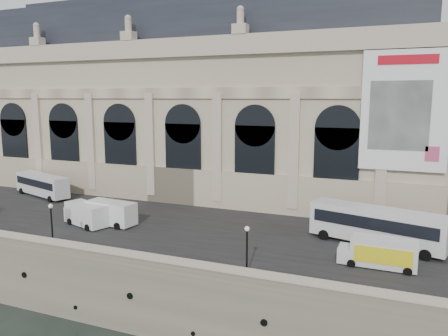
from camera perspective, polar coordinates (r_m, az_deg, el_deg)
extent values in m
plane|color=black|center=(42.59, -14.35, -19.81)|extent=(260.00, 260.00, 0.00)
cube|color=gray|center=(70.72, 2.59, -5.08)|extent=(160.00, 70.00, 6.00)
cube|color=#2D2D2D|center=(51.28, -5.29, -7.17)|extent=(160.00, 24.00, 0.06)
cube|color=gray|center=(40.31, -14.22, -11.27)|extent=(160.00, 1.20, 1.10)
cube|color=#BCB098|center=(40.10, -14.25, -10.47)|extent=(160.00, 1.40, 0.12)
cube|color=beige|center=(67.19, -3.33, 6.26)|extent=(68.00, 18.00, 22.00)
cube|color=#BCB098|center=(60.17, -6.98, -2.31)|extent=(68.60, 0.40, 5.00)
cube|color=#BCB098|center=(59.17, -7.41, 15.30)|extent=(69.00, 0.80, 2.40)
cube|color=#BCB098|center=(58.96, -7.22, 9.67)|extent=(68.00, 0.30, 1.40)
cube|color=#272B34|center=(67.92, -3.44, 18.13)|extent=(64.00, 15.00, 6.00)
cube|color=#272B34|center=(68.55, -3.47, 21.03)|extent=(56.00, 10.00, 1.20)
cube|color=black|center=(77.00, -25.63, 2.38)|extent=(5.20, 0.25, 9.00)
cylinder|color=black|center=(76.66, -25.86, 5.72)|extent=(5.20, 0.25, 5.20)
cube|color=#BCB098|center=(73.20, -23.10, 3.42)|extent=(1.20, 0.50, 14.00)
cube|color=black|center=(69.96, -20.08, 2.13)|extent=(5.20, 0.25, 9.00)
cylinder|color=black|center=(69.59, -20.29, 5.81)|extent=(5.20, 0.25, 5.20)
cube|color=#BCB098|center=(66.51, -16.98, 3.25)|extent=(1.20, 0.50, 14.00)
cube|color=black|center=(63.72, -13.38, 1.79)|extent=(5.20, 0.25, 9.00)
cylinder|color=black|center=(63.31, -13.53, 5.84)|extent=(5.20, 0.25, 5.20)
cube|color=#BCB098|center=(60.74, -9.61, 2.99)|extent=(1.20, 0.50, 14.00)
cube|color=black|center=(58.53, -5.36, 1.36)|extent=(5.20, 0.25, 9.00)
cylinder|color=black|center=(58.09, -5.42, 5.77)|extent=(5.20, 0.25, 5.20)
cube|color=#BCB098|center=(56.17, -0.87, 2.62)|extent=(1.20, 0.50, 14.00)
cube|color=black|center=(54.70, 3.99, 0.83)|extent=(5.20, 0.25, 9.00)
cylinder|color=black|center=(54.23, 4.04, 5.54)|extent=(5.20, 0.25, 5.20)
cube|color=#BCB098|center=(53.11, 9.12, 2.12)|extent=(1.20, 0.50, 14.00)
cube|color=black|center=(52.52, 14.42, 0.21)|extent=(5.20, 0.25, 9.00)
cylinder|color=black|center=(52.02, 14.62, 5.11)|extent=(5.20, 0.25, 5.20)
cube|color=#BCB098|center=(51.84, 19.96, 1.50)|extent=(1.20, 0.50, 14.00)
cube|color=white|center=(51.22, 22.51, 6.89)|extent=(9.00, 0.35, 13.00)
cube|color=#B70C1B|center=(51.15, 22.89, 12.93)|extent=(6.00, 0.06, 1.00)
cube|color=gray|center=(51.04, 21.91, 6.36)|extent=(6.20, 0.06, 7.50)
cube|color=#BE436C|center=(51.46, 25.54, 1.66)|extent=(1.40, 0.06, 1.60)
cube|color=silver|center=(69.23, -22.66, -1.99)|extent=(11.34, 5.62, 2.88)
cube|color=black|center=(74.14, -24.69, -1.20)|extent=(0.73, 2.06, 1.12)
cube|color=black|center=(68.64, -23.57, -1.82)|extent=(9.77, 3.20, 1.02)
cube|color=black|center=(69.71, -21.81, -1.55)|extent=(9.77, 3.20, 1.02)
cylinder|color=black|center=(72.69, -24.94, -2.75)|extent=(0.97, 0.55, 0.93)
cylinder|color=black|center=(73.68, -23.32, -2.49)|extent=(0.97, 0.55, 0.93)
cylinder|color=black|center=(65.35, -21.78, -3.82)|extent=(0.97, 0.55, 0.93)
cylinder|color=black|center=(66.44, -20.02, -3.50)|extent=(0.97, 0.55, 0.93)
cube|color=silver|center=(45.43, 19.29, -7.04)|extent=(13.17, 5.93, 3.34)
cube|color=black|center=(47.58, 11.84, -5.57)|extent=(0.72, 2.41, 1.29)
cube|color=black|center=(44.04, 18.76, -6.94)|extent=(11.46, 3.13, 1.18)
cube|color=black|center=(46.59, 19.84, -6.11)|extent=(11.46, 3.13, 1.18)
cylinder|color=black|center=(46.29, 12.89, -8.53)|extent=(1.12, 0.59, 1.08)
cylinder|color=black|center=(48.66, 14.20, -7.70)|extent=(1.12, 0.59, 1.08)
cylinder|color=black|center=(43.53, 24.79, -10.32)|extent=(1.12, 0.59, 1.08)
cylinder|color=black|center=(46.04, 25.52, -9.32)|extent=(1.12, 0.59, 1.08)
cube|color=white|center=(52.05, -17.51, -5.75)|extent=(6.01, 3.83, 2.39)
cube|color=white|center=(54.00, -18.77, -5.68)|extent=(2.18, 2.56, 1.66)
cube|color=black|center=(54.35, -19.12, -4.98)|extent=(0.64, 1.79, 0.83)
cylinder|color=black|center=(53.26, -19.49, -6.64)|extent=(0.83, 0.49, 0.79)
cylinder|color=black|center=(54.33, -17.50, -6.22)|extent=(0.83, 0.49, 0.79)
cylinder|color=black|center=(50.29, -17.41, -7.46)|extent=(0.83, 0.49, 0.79)
cylinder|color=black|center=(51.42, -15.35, -6.99)|extent=(0.83, 0.49, 0.79)
cube|color=white|center=(51.67, -14.53, -5.64)|extent=(6.11, 2.92, 2.51)
cube|color=white|center=(53.36, -16.39, -5.67)|extent=(1.89, 2.46, 1.75)
cube|color=black|center=(53.63, -16.88, -4.96)|extent=(0.27, 1.96, 0.87)
cylinder|color=black|center=(52.43, -16.87, -6.73)|extent=(0.86, 0.36, 0.83)
cylinder|color=black|center=(54.00, -15.14, -6.18)|extent=(0.86, 0.36, 0.83)
cylinder|color=black|center=(49.90, -13.77, -7.40)|extent=(0.86, 0.36, 0.83)
cylinder|color=black|center=(51.55, -12.06, -6.80)|extent=(0.86, 0.36, 0.83)
cube|color=silver|center=(40.31, 20.13, -10.30)|extent=(5.40, 2.15, 2.42)
cube|color=yellow|center=(39.31, 20.04, -10.79)|extent=(4.65, 0.14, 1.43)
cube|color=#B70C1B|center=(39.31, 20.04, -10.79)|extent=(2.68, 0.09, 0.54)
cube|color=silver|center=(40.70, 15.74, -10.68)|extent=(1.47, 1.99, 1.34)
cylinder|color=black|center=(39.85, 16.29, -11.90)|extent=(0.72, 0.26, 0.72)
cylinder|color=black|center=(41.77, 16.64, -10.92)|extent=(0.72, 0.26, 0.72)
cylinder|color=black|center=(39.67, 22.86, -12.37)|extent=(0.72, 0.26, 0.72)
cylinder|color=black|center=(41.60, 22.88, -11.36)|extent=(0.72, 0.26, 0.72)
cylinder|color=black|center=(46.73, -21.43, -9.22)|extent=(0.43, 0.43, 0.39)
cylinder|color=black|center=(46.22, -21.56, -7.13)|extent=(0.16, 0.16, 3.93)
sphere|color=beige|center=(45.70, -21.71, -4.64)|extent=(0.43, 0.43, 0.43)
cylinder|color=black|center=(37.02, 2.98, -13.47)|extent=(0.42, 0.42, 0.38)
cylinder|color=black|center=(36.39, 3.01, -10.96)|extent=(0.15, 0.15, 3.84)
sphere|color=beige|center=(35.74, 3.03, -7.92)|extent=(0.42, 0.42, 0.42)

